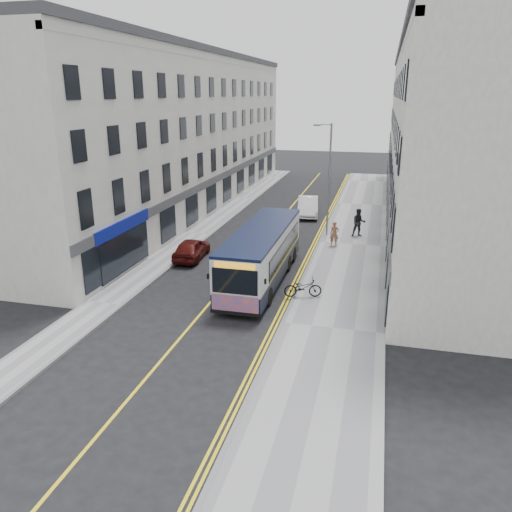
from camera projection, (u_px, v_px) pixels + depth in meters
The scene contains 17 objects.
ground at pixel (208, 305), 24.58m from camera, with size 140.00×140.00×0.00m, color black.
pavement_east at pixel (352, 245), 34.16m from camera, with size 4.50×64.00×0.12m, color #97989A.
pavement_west at pixel (198, 234), 36.77m from camera, with size 2.00×64.00×0.12m, color #97989A.
kerb_east at pixel (320, 242), 34.68m from camera, with size 0.18×64.00×0.13m, color slate.
kerb_west at pixel (211, 235), 36.54m from camera, with size 0.18×64.00×0.13m, color slate.
road_centre_line at pixel (264, 239), 35.63m from camera, with size 0.12×64.00×0.01m, color yellow.
road_dbl_yellow_inner at pixel (313, 243), 34.81m from camera, with size 0.10×64.00×0.01m, color yellow.
road_dbl_yellow_outer at pixel (316, 243), 34.76m from camera, with size 0.10×64.00×0.01m, color yellow.
terrace_east at pixel (432, 139), 39.23m from camera, with size 6.00×46.00×13.00m, color white.
terrace_west at pixel (188, 134), 43.99m from camera, with size 6.00×46.00×13.00m, color silver.
streetlamp at pixel (328, 176), 35.14m from camera, with size 1.32×0.18×8.00m.
city_bus at pixel (262, 253), 27.16m from camera, with size 2.44×10.42×3.03m.
bicycle at pixel (303, 288), 25.14m from camera, with size 0.66×1.90×1.00m, color black.
pedestrian_near at pixel (334, 234), 33.43m from camera, with size 0.61×0.40×1.67m, color #955F43.
pedestrian_far at pixel (359, 223), 35.67m from camera, with size 0.98×0.76×2.01m, color #222227.
car_white at pixel (308, 206), 42.33m from camera, with size 1.66×4.76×1.57m, color white.
car_maroon at pixel (192, 249), 31.27m from camera, with size 1.57×3.91×1.33m, color #4D0F0C.
Camera 1 is at (7.82, -21.33, 9.96)m, focal length 35.00 mm.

